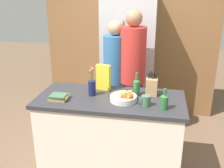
{
  "coord_description": "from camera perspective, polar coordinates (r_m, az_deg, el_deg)",
  "views": [
    {
      "loc": [
        0.48,
        -2.49,
        2.0
      ],
      "look_at": [
        0.0,
        0.09,
        1.05
      ],
      "focal_mm": 42.0,
      "sensor_mm": 36.0,
      "label": 1
    }
  ],
  "objects": [
    {
      "name": "person_in_blue",
      "position": [
        3.4,
        4.5,
        2.88
      ],
      "size": [
        0.33,
        0.33,
        1.77
      ],
      "rotation": [
        0.0,
        0.0,
        -0.09
      ],
      "color": "#383842",
      "rests_on": "ground_plane"
    },
    {
      "name": "knife_block",
      "position": [
        2.82,
        8.6,
        -0.55
      ],
      "size": [
        0.12,
        0.1,
        0.27
      ],
      "color": "tan",
      "rests_on": "kitchen_island"
    },
    {
      "name": "cereal_box",
      "position": [
        2.93,
        -1.89,
        1.45
      ],
      "size": [
        0.17,
        0.09,
        0.29
      ],
      "color": "yellow",
      "rests_on": "kitchen_island"
    },
    {
      "name": "back_wall_wood",
      "position": [
        4.29,
        4.03,
        10.55
      ],
      "size": [
        2.75,
        0.12,
        2.6
      ],
      "color": "brown",
      "rests_on": "ground_plane"
    },
    {
      "name": "kitchen_island",
      "position": [
        2.97,
        -0.32,
        -11.22
      ],
      "size": [
        1.55,
        0.72,
        0.93
      ],
      "color": "silver",
      "rests_on": "ground_plane"
    },
    {
      "name": "flower_vase",
      "position": [
        2.79,
        -4.4,
        -0.56
      ],
      "size": [
        0.08,
        0.08,
        0.31
      ],
      "color": "#191E4C",
      "rests_on": "kitchen_island"
    },
    {
      "name": "refrigerator",
      "position": [
        4.0,
        3.64,
        5.15
      ],
      "size": [
        0.77,
        0.62,
        1.96
      ],
      "color": "#B7B7BC",
      "rests_on": "ground_plane"
    },
    {
      "name": "fruit_bowl",
      "position": [
        2.65,
        2.64,
        -2.94
      ],
      "size": [
        0.27,
        0.27,
        0.11
      ],
      "color": "silver",
      "rests_on": "kitchen_island"
    },
    {
      "name": "book_stack",
      "position": [
        2.75,
        -11.51,
        -2.82
      ],
      "size": [
        0.2,
        0.16,
        0.06
      ],
      "color": "#99844C",
      "rests_on": "kitchen_island"
    },
    {
      "name": "bottle_oil",
      "position": [
        2.52,
        11.31,
        -3.67
      ],
      "size": [
        0.08,
        0.08,
        0.21
      ],
      "color": "#286633",
      "rests_on": "kitchen_island"
    },
    {
      "name": "coffee_mug",
      "position": [
        2.57,
        7.35,
        -3.62
      ],
      "size": [
        0.12,
        0.1,
        0.1
      ],
      "color": "#42664C",
      "rests_on": "kitchen_island"
    },
    {
      "name": "bottle_vinegar",
      "position": [
        2.79,
        5.35,
        -0.54
      ],
      "size": [
        0.07,
        0.07,
        0.25
      ],
      "color": "#286633",
      "rests_on": "kitchen_island"
    },
    {
      "name": "person_at_sink",
      "position": [
        3.49,
        0.67,
        2.09
      ],
      "size": [
        0.31,
        0.31,
        1.64
      ],
      "rotation": [
        0.0,
        0.0,
        -0.09
      ],
      "color": "#383842",
      "rests_on": "ground_plane"
    }
  ]
}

